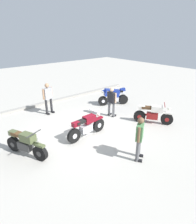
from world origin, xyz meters
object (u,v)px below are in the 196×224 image
object	(u,v)px
person_in_black_shirt	(112,100)
motorcycle_blue_sportbike	(113,96)
person_in_green_shirt	(140,136)
motorcycle_olive_vintage	(26,144)
person_in_gray_shirt	(48,96)
motorcycle_cream_vintage	(153,114)
motorcycle_maroon_cruiser	(87,126)

from	to	relation	value
person_in_black_shirt	motorcycle_blue_sportbike	bearing A→B (deg)	37.46
motorcycle_blue_sportbike	person_in_green_shirt	bearing A→B (deg)	81.72
motorcycle_blue_sportbike	motorcycle_olive_vintage	bearing A→B (deg)	43.00
person_in_gray_shirt	person_in_green_shirt	bearing A→B (deg)	-7.91
motorcycle_blue_sportbike	person_in_black_shirt	bearing A→B (deg)	69.71
motorcycle_olive_vintage	person_in_black_shirt	distance (m)	5.06
motorcycle_cream_vintage	motorcycle_maroon_cruiser	world-z (taller)	motorcycle_maroon_cruiser
motorcycle_cream_vintage	person_in_gray_shirt	bearing A→B (deg)	-177.77
motorcycle_olive_vintage	person_in_green_shirt	xyz separation A→B (m)	(3.02, -2.89, 0.47)
motorcycle_cream_vintage	motorcycle_olive_vintage	distance (m)	6.16
person_in_black_shirt	person_in_green_shirt	world-z (taller)	person_in_green_shirt
motorcycle_maroon_cruiser	person_in_gray_shirt	size ratio (longest dim) A/B	1.19
motorcycle_maroon_cruiser	motorcycle_olive_vintage	distance (m)	2.61
person_in_black_shirt	person_in_green_shirt	xyz separation A→B (m)	(-1.99, -3.45, 0.04)
person_in_black_shirt	person_in_green_shirt	distance (m)	3.99
person_in_gray_shirt	person_in_green_shirt	distance (m)	6.06
motorcycle_cream_vintage	person_in_gray_shirt	xyz separation A→B (m)	(-3.41, 4.61, 0.53)
motorcycle_cream_vintage	person_in_black_shirt	bearing A→B (deg)	171.72
motorcycle_cream_vintage	motorcycle_olive_vintage	world-z (taller)	same
motorcycle_olive_vintage	motorcycle_maroon_cruiser	bearing A→B (deg)	59.80
person_in_black_shirt	person_in_gray_shirt	xyz separation A→B (m)	(-2.43, 2.59, 0.10)
motorcycle_cream_vintage	motorcycle_maroon_cruiser	xyz separation A→B (m)	(-3.41, 1.08, 0.03)
motorcycle_olive_vintage	person_in_gray_shirt	size ratio (longest dim) A/B	1.06
motorcycle_olive_vintage	person_in_green_shirt	world-z (taller)	person_in_green_shirt
motorcycle_maroon_cruiser	person_in_black_shirt	xyz separation A→B (m)	(2.43, 0.93, 0.40)
person_in_gray_shirt	motorcycle_blue_sportbike	bearing A→B (deg)	58.27
motorcycle_olive_vintage	motorcycle_blue_sportbike	size ratio (longest dim) A/B	1.02
motorcycle_olive_vintage	person_in_green_shirt	bearing A→B (deg)	24.11
motorcycle_cream_vintage	motorcycle_blue_sportbike	xyz separation A→B (m)	(0.37, 3.25, 0.11)
motorcycle_olive_vintage	person_in_gray_shirt	bearing A→B (deg)	118.57
motorcycle_maroon_cruiser	person_in_black_shirt	distance (m)	2.63
motorcycle_olive_vintage	person_in_black_shirt	world-z (taller)	person_in_black_shirt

